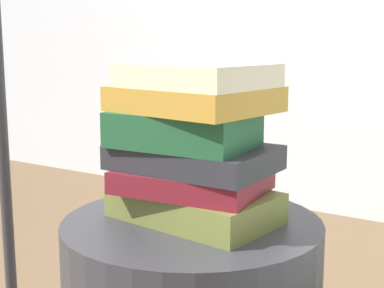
{
  "coord_description": "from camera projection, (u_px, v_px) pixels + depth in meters",
  "views": [
    {
      "loc": [
        0.53,
        -0.83,
        0.89
      ],
      "look_at": [
        0.0,
        0.0,
        0.71
      ],
      "focal_mm": 53.22,
      "sensor_mm": 36.0,
      "label": 1
    }
  ],
  "objects": [
    {
      "name": "book_olive",
      "position": [
        195.0,
        205.0,
        1.03
      ],
      "size": [
        0.31,
        0.21,
        0.06
      ],
      "primitive_type": "cube",
      "rotation": [
        0.0,
        0.0,
        -0.12
      ],
      "color": "olive",
      "rests_on": "side_table"
    },
    {
      "name": "book_maroon",
      "position": [
        191.0,
        180.0,
        1.02
      ],
      "size": [
        0.27,
        0.2,
        0.04
      ],
      "primitive_type": "cube",
      "rotation": [
        0.0,
        0.0,
        0.1
      ],
      "color": "maroon",
      "rests_on": "book_olive"
    },
    {
      "name": "book_charcoal",
      "position": [
        195.0,
        157.0,
        1.01
      ],
      "size": [
        0.28,
        0.19,
        0.04
      ],
      "primitive_type": "cube",
      "rotation": [
        0.0,
        0.0,
        -0.01
      ],
      "color": "#28282D",
      "rests_on": "book_maroon"
    },
    {
      "name": "book_forest",
      "position": [
        183.0,
        129.0,
        0.99
      ],
      "size": [
        0.25,
        0.17,
        0.06
      ],
      "primitive_type": "cube",
      "rotation": [
        0.0,
        0.0,
        0.05
      ],
      "color": "#1E512D",
      "rests_on": "book_charcoal"
    },
    {
      "name": "book_ochre",
      "position": [
        195.0,
        99.0,
        0.99
      ],
      "size": [
        0.28,
        0.24,
        0.04
      ],
      "primitive_type": "cube",
      "rotation": [
        0.0,
        0.0,
        -0.13
      ],
      "color": "#B7842D",
      "rests_on": "book_forest"
    },
    {
      "name": "book_cream",
      "position": [
        197.0,
        75.0,
        0.97
      ],
      "size": [
        0.25,
        0.22,
        0.04
      ],
      "primitive_type": "cube",
      "rotation": [
        0.0,
        0.0,
        -0.12
      ],
      "color": "beige",
      "rests_on": "book_ochre"
    }
  ]
}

